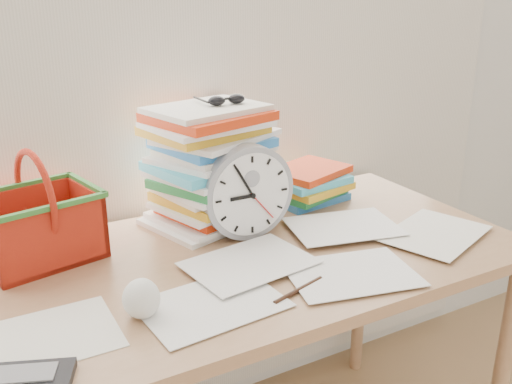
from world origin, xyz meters
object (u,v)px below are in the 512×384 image
clock (247,192)px  basket (37,207)px  paper_stack (211,165)px  desk (237,283)px  book_stack (310,185)px  calculator (23,378)px

clock → basket: (-0.48, 0.12, 0.01)m
paper_stack → basket: 0.45m
basket → paper_stack: bearing=-10.1°
paper_stack → desk: bearing=-100.6°
desk → paper_stack: 0.33m
book_stack → calculator: bearing=-151.8°
desk → paper_stack: paper_stack is taller
clock → calculator: bearing=-150.6°
clock → book_stack: (0.29, 0.14, -0.07)m
desk → calculator: (-0.52, -0.25, 0.08)m
desk → calculator: bearing=-154.4°
desk → calculator: size_ratio=8.79×
clock → basket: size_ratio=0.93×
clock → desk: bearing=-131.2°
book_stack → calculator: book_stack is taller
calculator → book_stack: bearing=50.1°
desk → clock: (0.08, 0.09, 0.20)m
clock → basket: bearing=165.8°
basket → calculator: (-0.11, -0.46, -0.12)m
desk → basket: basket is taller
basket → calculator: size_ratio=1.64×
book_stack → calculator: (-0.88, -0.47, -0.04)m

